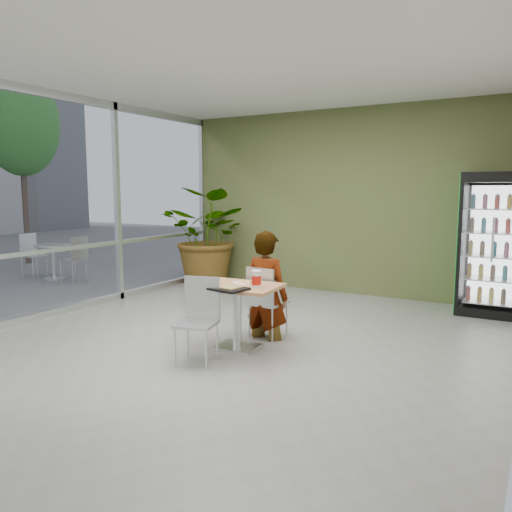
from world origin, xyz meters
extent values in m
plane|color=gray|center=(0.00, 0.00, 0.00)|extent=(7.00, 7.00, 0.00)
cube|color=tan|center=(0.13, -0.11, 0.73)|extent=(1.00, 0.74, 0.04)
cylinder|color=silver|center=(0.13, -0.11, 0.36)|extent=(0.10, 0.10, 0.71)
cube|color=silver|center=(0.13, -0.11, 0.02)|extent=(0.50, 0.42, 0.04)
cube|color=silver|center=(0.19, 0.52, 0.42)|extent=(0.42, 0.42, 0.03)
cube|color=silver|center=(0.17, 0.33, 0.65)|extent=(0.39, 0.06, 0.47)
cylinder|color=silver|center=(0.37, 0.67, 0.21)|extent=(0.02, 0.02, 0.42)
cylinder|color=silver|center=(0.03, 0.70, 0.21)|extent=(0.02, 0.02, 0.42)
cylinder|color=silver|center=(0.34, 0.34, 0.21)|extent=(0.02, 0.02, 0.42)
cylinder|color=silver|center=(0.01, 0.36, 0.21)|extent=(0.02, 0.02, 0.42)
cube|color=silver|center=(0.01, -0.73, 0.42)|extent=(0.49, 0.49, 0.03)
cube|color=silver|center=(-0.04, -0.54, 0.66)|extent=(0.39, 0.13, 0.47)
cylinder|color=silver|center=(-0.11, -0.93, 0.21)|extent=(0.02, 0.02, 0.42)
cylinder|color=silver|center=(0.22, -0.84, 0.21)|extent=(0.02, 0.02, 0.42)
cylinder|color=silver|center=(-0.20, -0.61, 0.21)|extent=(0.02, 0.02, 0.42)
cylinder|color=silver|center=(0.13, -0.52, 0.21)|extent=(0.02, 0.02, 0.42)
imported|color=black|center=(0.19, 0.47, 0.51)|extent=(0.63, 0.43, 1.62)
cylinder|color=white|center=(0.15, -0.03, 0.76)|extent=(0.24, 0.24, 0.01)
cylinder|color=white|center=(0.40, -0.15, 0.84)|extent=(0.10, 0.10, 0.18)
cylinder|color=red|center=(0.40, -0.15, 0.83)|extent=(0.10, 0.10, 0.10)
cylinder|color=white|center=(0.40, -0.15, 0.93)|extent=(0.11, 0.11, 0.01)
cube|color=white|center=(-0.17, -0.24, 0.76)|extent=(0.18, 0.18, 0.02)
cube|color=black|center=(0.19, -0.41, 0.76)|extent=(0.46, 0.36, 0.02)
cube|color=black|center=(2.48, 3.12, 1.03)|extent=(0.94, 0.73, 2.06)
cube|color=green|center=(2.01, 3.12, 1.03)|extent=(0.02, 0.71, 2.02)
cube|color=silver|center=(2.48, 2.77, 1.05)|extent=(0.74, 0.02, 1.65)
imported|color=#2B6327|center=(-2.50, 3.06, 0.93)|extent=(1.74, 1.53, 1.85)
camera|label=1|loc=(3.09, -4.79, 1.81)|focal=35.00mm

